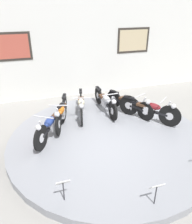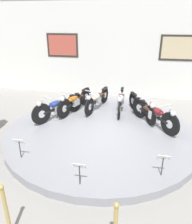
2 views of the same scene
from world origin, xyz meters
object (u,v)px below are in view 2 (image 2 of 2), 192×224
object	(u,v)px
motorcycle_blue	(58,106)
motorcycle_black	(142,106)
motorcycle_maroon	(155,114)
info_placard_front_right	(163,160)
info_placard_front_centre	(79,169)
info_placard_front_left	(19,144)
motorcycle_silver	(121,101)
motorcycle_orange	(75,101)
stanchion_post_left_of_entry	(8,220)
motorcycle_cream	(97,99)

from	to	relation	value
motorcycle_blue	motorcycle_black	world-z (taller)	motorcycle_blue
motorcycle_maroon	info_placard_front_right	distance (m)	2.31
motorcycle_maroon	info_placard_front_centre	xyz separation A→B (m)	(-1.52, -2.90, -0.03)
info_placard_front_left	info_placard_front_centre	bearing A→B (deg)	-20.49
motorcycle_silver	info_placard_front_left	xyz separation A→B (m)	(-2.01, -3.30, -0.02)
motorcycle_maroon	motorcycle_orange	bearing A→B (deg)	166.69
info_placard_front_centre	info_placard_front_right	world-z (taller)	same
motorcycle_orange	stanchion_post_left_of_entry	bearing A→B (deg)	-86.20
info_placard_front_left	motorcycle_silver	bearing A→B (deg)	58.73
info_placard_front_left	stanchion_post_left_of_entry	size ratio (longest dim) A/B	0.50
motorcycle_maroon	info_placard_front_left	size ratio (longest dim) A/B	3.16
motorcycle_cream	motorcycle_maroon	xyz separation A→B (m)	(1.94, -1.00, 0.02)
info_placard_front_centre	info_placard_front_right	xyz separation A→B (m)	(1.59, 0.59, 0.00)
info_placard_front_centre	motorcycle_blue	bearing A→B (deg)	117.57
motorcycle_cream	info_placard_front_centre	world-z (taller)	motorcycle_cream
motorcycle_maroon	info_placard_front_left	xyz separation A→B (m)	(-3.11, -2.31, -0.03)
motorcycle_blue	info_placard_front_left	xyz separation A→B (m)	(-0.08, -2.30, -0.03)
motorcycle_black	info_placard_front_centre	world-z (taller)	motorcycle_black
motorcycle_blue	info_placard_front_centre	bearing A→B (deg)	-62.43
motorcycle_cream	info_placard_front_right	size ratio (longest dim) A/B	3.77
motorcycle_silver	motorcycle_black	size ratio (longest dim) A/B	1.10
motorcycle_silver	info_placard_front_centre	xyz separation A→B (m)	(-0.42, -3.90, -0.02)
info_placard_front_left	info_placard_front_right	size ratio (longest dim) A/B	1.00
motorcycle_blue	info_placard_front_left	distance (m)	2.31
motorcycle_blue	stanchion_post_left_of_entry	world-z (taller)	stanchion_post_left_of_entry
motorcycle_black	info_placard_front_left	xyz separation A→B (m)	(-2.73, -2.93, -0.01)
motorcycle_orange	info_placard_front_centre	size ratio (longest dim) A/B	3.78
info_placard_front_centre	motorcycle_maroon	bearing A→B (deg)	62.39
motorcycle_silver	stanchion_post_left_of_entry	distance (m)	5.21
motorcycle_orange	motorcycle_silver	distance (m)	1.60
motorcycle_cream	stanchion_post_left_of_entry	distance (m)	5.07
info_placard_front_left	info_placard_front_right	distance (m)	3.18
motorcycle_maroon	info_placard_front_right	size ratio (longest dim) A/B	3.16
motorcycle_maroon	info_placard_front_left	world-z (taller)	motorcycle_maroon
info_placard_front_left	stanchion_post_left_of_entry	distance (m)	1.92
motorcycle_silver	stanchion_post_left_of_entry	xyz separation A→B (m)	(-1.24, -5.05, -0.23)
info_placard_front_centre	motorcycle_black	bearing A→B (deg)	72.06
info_placard_front_right	stanchion_post_left_of_entry	distance (m)	2.99
motorcycle_blue	motorcycle_silver	size ratio (longest dim) A/B	0.88
motorcycle_silver	motorcycle_black	bearing A→B (deg)	-27.11
info_placard_front_centre	stanchion_post_left_of_entry	xyz separation A→B (m)	(-0.82, -1.15, -0.22)
motorcycle_black	stanchion_post_left_of_entry	world-z (taller)	stanchion_post_left_of_entry
motorcycle_cream	motorcycle_black	world-z (taller)	same
motorcycle_blue	info_placard_front_right	xyz separation A→B (m)	(3.10, -2.30, -0.03)
motorcycle_orange	info_placard_front_right	xyz separation A→B (m)	(2.73, -2.93, -0.03)
motorcycle_blue	motorcycle_cream	distance (m)	1.48
motorcycle_maroon	info_placard_front_right	world-z (taller)	motorcycle_maroon
motorcycle_orange	motorcycle_cream	world-z (taller)	motorcycle_orange
motorcycle_maroon	info_placard_front_centre	world-z (taller)	motorcycle_maroon
motorcycle_maroon	info_placard_front_right	bearing A→B (deg)	-88.20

